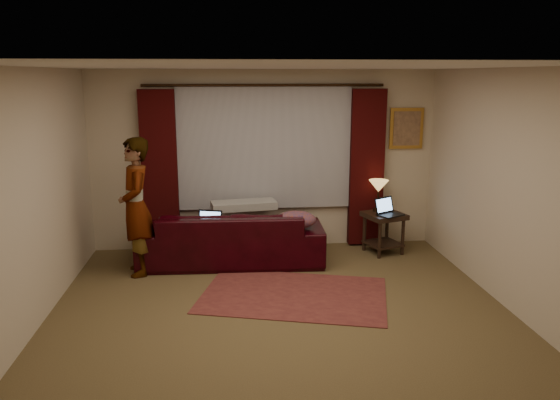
{
  "coord_description": "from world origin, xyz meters",
  "views": [
    {
      "loc": [
        -0.55,
        -5.38,
        2.52
      ],
      "look_at": [
        0.1,
        1.2,
        1.0
      ],
      "focal_mm": 35.0,
      "sensor_mm": 36.0,
      "label": 1
    }
  ],
  "objects_px": {
    "laptop_table": "(391,207)",
    "laptop_sofa": "(207,222)",
    "sofa": "(231,227)",
    "end_table": "(383,233)",
    "tiffany_lamp": "(378,196)",
    "person": "(136,207)"
  },
  "relations": [
    {
      "from": "laptop_sofa",
      "to": "person",
      "type": "xyz_separation_m",
      "value": [
        -0.88,
        -0.18,
        0.26
      ]
    },
    {
      "from": "end_table",
      "to": "person",
      "type": "xyz_separation_m",
      "value": [
        -3.39,
        -0.51,
        0.59
      ]
    },
    {
      "from": "laptop_sofa",
      "to": "end_table",
      "type": "distance_m",
      "value": 2.55
    },
    {
      "from": "end_table",
      "to": "laptop_table",
      "type": "distance_m",
      "value": 0.44
    },
    {
      "from": "laptop_sofa",
      "to": "laptop_table",
      "type": "xyz_separation_m",
      "value": [
        2.55,
        0.19,
        0.09
      ]
    },
    {
      "from": "end_table",
      "to": "person",
      "type": "height_order",
      "value": "person"
    },
    {
      "from": "laptop_table",
      "to": "laptop_sofa",
      "type": "bearing_deg",
      "value": 153.12
    },
    {
      "from": "tiffany_lamp",
      "to": "end_table",
      "type": "bearing_deg",
      "value": -67.12
    },
    {
      "from": "tiffany_lamp",
      "to": "person",
      "type": "bearing_deg",
      "value": -168.94
    },
    {
      "from": "sofa",
      "to": "end_table",
      "type": "xyz_separation_m",
      "value": [
        2.19,
        0.19,
        -0.21
      ]
    },
    {
      "from": "person",
      "to": "sofa",
      "type": "bearing_deg",
      "value": 90.48
    },
    {
      "from": "sofa",
      "to": "tiffany_lamp",
      "type": "xyz_separation_m",
      "value": [
        2.13,
        0.33,
        0.31
      ]
    },
    {
      "from": "sofa",
      "to": "end_table",
      "type": "relative_size",
      "value": 4.23
    },
    {
      "from": "sofa",
      "to": "person",
      "type": "distance_m",
      "value": 1.3
    },
    {
      "from": "end_table",
      "to": "tiffany_lamp",
      "type": "xyz_separation_m",
      "value": [
        -0.06,
        0.14,
        0.52
      ]
    },
    {
      "from": "end_table",
      "to": "person",
      "type": "bearing_deg",
      "value": -171.46
    },
    {
      "from": "end_table",
      "to": "laptop_table",
      "type": "bearing_deg",
      "value": -71.31
    },
    {
      "from": "sofa",
      "to": "end_table",
      "type": "bearing_deg",
      "value": -173.14
    },
    {
      "from": "tiffany_lamp",
      "to": "person",
      "type": "height_order",
      "value": "person"
    },
    {
      "from": "sofa",
      "to": "laptop_table",
      "type": "distance_m",
      "value": 2.24
    },
    {
      "from": "end_table",
      "to": "sofa",
      "type": "bearing_deg",
      "value": -175.13
    },
    {
      "from": "laptop_sofa",
      "to": "tiffany_lamp",
      "type": "height_order",
      "value": "tiffany_lamp"
    }
  ]
}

